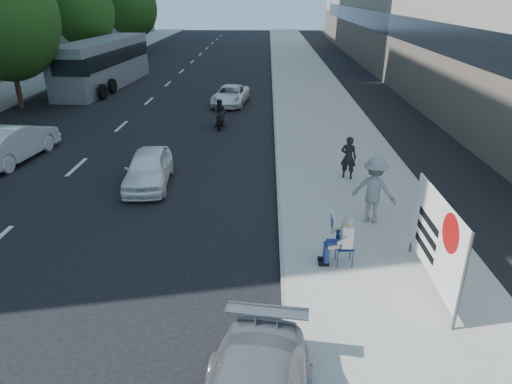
{
  "coord_description": "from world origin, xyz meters",
  "views": [
    {
      "loc": [
        1.03,
        -8.77,
        6.35
      ],
      "look_at": [
        0.76,
        2.3,
        1.49
      ],
      "focal_mm": 32.0,
      "sensor_mm": 36.0,
      "label": 1
    }
  ],
  "objects_px": {
    "pedestrian_woman": "(348,157)",
    "seated_protester": "(341,237)",
    "protest_banner": "(436,238)",
    "bus": "(104,64)",
    "white_sedan_mid": "(12,143)",
    "jogger": "(374,190)",
    "white_sedan_near": "(148,168)",
    "motorcycle": "(220,115)",
    "white_sedan_far": "(231,95)"
  },
  "relations": [
    {
      "from": "white_sedan_far",
      "to": "bus",
      "type": "xyz_separation_m",
      "value": [
        -9.56,
        5.69,
        1.07
      ]
    },
    {
      "from": "white_sedan_near",
      "to": "bus",
      "type": "distance_m",
      "value": 20.07
    },
    {
      "from": "pedestrian_woman",
      "to": "seated_protester",
      "type": "bearing_deg",
      "value": 100.46
    },
    {
      "from": "jogger",
      "to": "white_sedan_far",
      "type": "relative_size",
      "value": 0.48
    },
    {
      "from": "pedestrian_woman",
      "to": "white_sedan_mid",
      "type": "bearing_deg",
      "value": 12.85
    },
    {
      "from": "white_sedan_mid",
      "to": "motorcycle",
      "type": "distance_m",
      "value": 9.6
    },
    {
      "from": "jogger",
      "to": "pedestrian_woman",
      "type": "height_order",
      "value": "jogger"
    },
    {
      "from": "white_sedan_mid",
      "to": "bus",
      "type": "xyz_separation_m",
      "value": [
        -1.43,
        16.09,
        0.88
      ]
    },
    {
      "from": "white_sedan_mid",
      "to": "bus",
      "type": "distance_m",
      "value": 16.17
    },
    {
      "from": "white_sedan_mid",
      "to": "jogger",
      "type": "bearing_deg",
      "value": 165.16
    },
    {
      "from": "white_sedan_near",
      "to": "white_sedan_mid",
      "type": "relative_size",
      "value": 0.8
    },
    {
      "from": "seated_protester",
      "to": "pedestrian_woman",
      "type": "xyz_separation_m",
      "value": [
        1.11,
        5.75,
        0.06
      ]
    },
    {
      "from": "protest_banner",
      "to": "motorcycle",
      "type": "relative_size",
      "value": 1.5
    },
    {
      "from": "pedestrian_woman",
      "to": "bus",
      "type": "xyz_separation_m",
      "value": [
        -14.74,
        18.08,
        0.71
      ]
    },
    {
      "from": "jogger",
      "to": "white_sedan_mid",
      "type": "distance_m",
      "value": 14.52
    },
    {
      "from": "jogger",
      "to": "seated_protester",
      "type": "bearing_deg",
      "value": 85.7
    },
    {
      "from": "white_sedan_far",
      "to": "motorcycle",
      "type": "bearing_deg",
      "value": -84.42
    },
    {
      "from": "white_sedan_near",
      "to": "jogger",
      "type": "bearing_deg",
      "value": -26.63
    },
    {
      "from": "motorcycle",
      "to": "bus",
      "type": "distance_m",
      "value": 14.36
    },
    {
      "from": "protest_banner",
      "to": "white_sedan_near",
      "type": "xyz_separation_m",
      "value": [
        -7.94,
        6.19,
        -0.78
      ]
    },
    {
      "from": "white_sedan_far",
      "to": "bus",
      "type": "relative_size",
      "value": 0.33
    },
    {
      "from": "white_sedan_near",
      "to": "bus",
      "type": "height_order",
      "value": "bus"
    },
    {
      "from": "jogger",
      "to": "motorcycle",
      "type": "xyz_separation_m",
      "value": [
        -5.47,
        10.7,
        -0.5
      ]
    },
    {
      "from": "jogger",
      "to": "bus",
      "type": "xyz_separation_m",
      "value": [
        -14.91,
        21.48,
        0.5
      ]
    },
    {
      "from": "jogger",
      "to": "pedestrian_woman",
      "type": "xyz_separation_m",
      "value": [
        -0.17,
        3.41,
        -0.21
      ]
    },
    {
      "from": "white_sedan_mid",
      "to": "white_sedan_far",
      "type": "distance_m",
      "value": 13.2
    },
    {
      "from": "jogger",
      "to": "motorcycle",
      "type": "bearing_deg",
      "value": -38.65
    },
    {
      "from": "pedestrian_woman",
      "to": "white_sedan_far",
      "type": "bearing_deg",
      "value": -45.95
    },
    {
      "from": "white_sedan_near",
      "to": "motorcycle",
      "type": "distance_m",
      "value": 7.98
    },
    {
      "from": "seated_protester",
      "to": "white_sedan_far",
      "type": "bearing_deg",
      "value": 102.67
    },
    {
      "from": "seated_protester",
      "to": "white_sedan_mid",
      "type": "distance_m",
      "value": 14.45
    },
    {
      "from": "bus",
      "to": "seated_protester",
      "type": "bearing_deg",
      "value": -55.82
    },
    {
      "from": "white_sedan_mid",
      "to": "white_sedan_far",
      "type": "height_order",
      "value": "white_sedan_mid"
    },
    {
      "from": "pedestrian_woman",
      "to": "white_sedan_near",
      "type": "bearing_deg",
      "value": 25.14
    },
    {
      "from": "white_sedan_mid",
      "to": "motorcycle",
      "type": "height_order",
      "value": "white_sedan_mid"
    },
    {
      "from": "jogger",
      "to": "protest_banner",
      "type": "relative_size",
      "value": 0.65
    },
    {
      "from": "protest_banner",
      "to": "white_sedan_mid",
      "type": "relative_size",
      "value": 0.67
    },
    {
      "from": "pedestrian_woman",
      "to": "motorcycle",
      "type": "height_order",
      "value": "pedestrian_woman"
    },
    {
      "from": "seated_protester",
      "to": "bus",
      "type": "relative_size",
      "value": 0.11
    },
    {
      "from": "protest_banner",
      "to": "bus",
      "type": "height_order",
      "value": "bus"
    },
    {
      "from": "pedestrian_woman",
      "to": "bus",
      "type": "relative_size",
      "value": 0.13
    },
    {
      "from": "white_sedan_near",
      "to": "motorcycle",
      "type": "xyz_separation_m",
      "value": [
        1.83,
        7.76,
        0.02
      ]
    },
    {
      "from": "motorcycle",
      "to": "bus",
      "type": "relative_size",
      "value": 0.17
    },
    {
      "from": "white_sedan_near",
      "to": "white_sedan_far",
      "type": "xyz_separation_m",
      "value": [
        1.95,
        12.86,
        -0.05
      ]
    },
    {
      "from": "seated_protester",
      "to": "pedestrian_woman",
      "type": "bearing_deg",
      "value": 79.11
    },
    {
      "from": "white_sedan_mid",
      "to": "seated_protester",
      "type": "bearing_deg",
      "value": 154.61
    },
    {
      "from": "white_sedan_near",
      "to": "white_sedan_mid",
      "type": "height_order",
      "value": "white_sedan_mid"
    },
    {
      "from": "motorcycle",
      "to": "white_sedan_near",
      "type": "bearing_deg",
      "value": -100.29
    },
    {
      "from": "pedestrian_woman",
      "to": "white_sedan_near",
      "type": "distance_m",
      "value": 7.15
    },
    {
      "from": "pedestrian_woman",
      "to": "white_sedan_mid",
      "type": "height_order",
      "value": "pedestrian_woman"
    }
  ]
}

